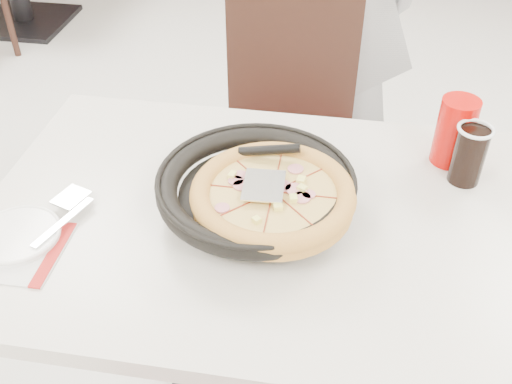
% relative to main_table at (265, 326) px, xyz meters
% --- Properties ---
extents(main_table, '(1.29, 0.94, 0.75)m').
position_rel_main_table_xyz_m(main_table, '(0.00, 0.00, 0.00)').
color(main_table, beige).
rests_on(main_table, floor).
extents(chair_far, '(0.50, 0.50, 0.95)m').
position_rel_main_table_xyz_m(chair_far, '(0.00, 0.62, 0.10)').
color(chair_far, black).
rests_on(chair_far, floor).
extents(trivet, '(0.12, 0.12, 0.04)m').
position_rel_main_table_xyz_m(trivet, '(-0.02, -0.04, 0.39)').
color(trivet, black).
rests_on(trivet, main_table).
extents(pizza_pan, '(0.36, 0.36, 0.01)m').
position_rel_main_table_xyz_m(pizza_pan, '(-0.02, 0.00, 0.42)').
color(pizza_pan, black).
rests_on(pizza_pan, trivet).
extents(pizza, '(0.36, 0.36, 0.02)m').
position_rel_main_table_xyz_m(pizza, '(0.02, -0.03, 0.44)').
color(pizza, tan).
rests_on(pizza, pizza_pan).
extents(pizza_server, '(0.09, 0.11, 0.00)m').
position_rel_main_table_xyz_m(pizza_server, '(-0.00, -0.02, 0.47)').
color(pizza_server, white).
rests_on(pizza_server, pizza).
extents(napkin, '(0.18, 0.18, 0.00)m').
position_rel_main_table_xyz_m(napkin, '(-0.46, -0.19, 0.38)').
color(napkin, silver).
rests_on(napkin, main_table).
extents(side_plate, '(0.19, 0.19, 0.01)m').
position_rel_main_table_xyz_m(side_plate, '(-0.48, -0.16, 0.38)').
color(side_plate, white).
rests_on(side_plate, napkin).
extents(fork, '(0.07, 0.16, 0.00)m').
position_rel_main_table_xyz_m(fork, '(-0.40, -0.11, 0.39)').
color(fork, white).
rests_on(fork, side_plate).
extents(cola_glass, '(0.08, 0.08, 0.13)m').
position_rel_main_table_xyz_m(cola_glass, '(0.42, 0.18, 0.44)').
color(cola_glass, black).
rests_on(cola_glass, main_table).
extents(red_cup, '(0.10, 0.10, 0.16)m').
position_rel_main_table_xyz_m(red_cup, '(0.39, 0.25, 0.45)').
color(red_cup, '#BC0904').
rests_on(red_cup, main_table).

